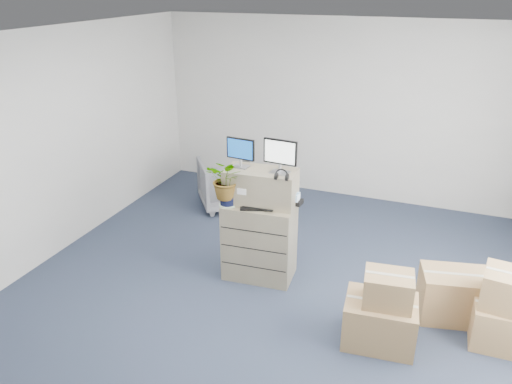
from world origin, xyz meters
TOP-DOWN VIEW (x-y plane):
  - ground at (0.00, 0.00)m, footprint 7.00×7.00m
  - wall_back at (0.00, 3.51)m, footprint 6.00×0.02m
  - filing_cabinet_lower at (-0.35, 0.70)m, footprint 0.84×0.55m
  - filing_cabinet_upper at (-0.35, 0.74)m, footprint 0.83×0.46m
  - monitor_left at (-0.60, 0.75)m, footprint 0.34×0.15m
  - monitor_right at (-0.13, 0.73)m, footprint 0.39×0.16m
  - headphones at (-0.05, 0.58)m, footprint 0.15×0.03m
  - keyboard at (-0.33, 0.60)m, footprint 0.44×0.29m
  - mouse at (-0.05, 0.66)m, footprint 0.10×0.08m
  - water_bottle at (-0.26, 0.75)m, footprint 0.07×0.07m
  - phone_dock at (-0.38, 0.70)m, footprint 0.06×0.05m
  - external_drive at (0.01, 0.86)m, footprint 0.19×0.15m
  - tissue_box at (-0.05, 0.84)m, footprint 0.23×0.12m
  - potted_plant at (-0.68, 0.54)m, footprint 0.48×0.52m
  - office_chair at (-1.54, 2.39)m, footprint 1.09×1.08m
  - cardboard_boxes at (1.75, 0.35)m, footprint 1.79×1.29m

SIDE VIEW (x-z plane):
  - ground at x=0.00m, z-range 0.00..0.00m
  - cardboard_boxes at x=1.75m, z-range -0.08..0.71m
  - office_chair at x=-1.54m, z-range 0.00..0.82m
  - filing_cabinet_lower at x=-0.35m, z-range 0.00..0.94m
  - keyboard at x=-0.33m, z-range 0.94..0.96m
  - mouse at x=-0.05m, z-range 0.94..0.97m
  - external_drive at x=0.01m, z-range 0.94..0.99m
  - phone_dock at x=-0.38m, z-range 0.92..1.05m
  - tissue_box at x=-0.05m, z-range 0.99..1.08m
  - water_bottle at x=-0.26m, z-range 0.94..1.17m
  - filing_cabinet_upper at x=-0.35m, z-range 0.94..1.34m
  - potted_plant at x=-0.68m, z-range 0.97..1.42m
  - headphones at x=-0.05m, z-range 1.31..1.45m
  - wall_back at x=0.00m, z-range 0.00..2.80m
  - monitor_left at x=-0.60m, z-range 1.36..1.70m
  - monitor_right at x=-0.13m, z-range 1.36..1.74m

